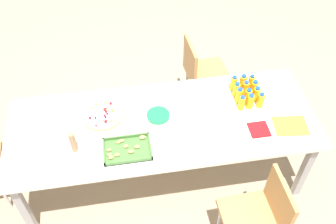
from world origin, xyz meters
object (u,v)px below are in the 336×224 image
(juice_bottle_8, at_px, (239,96))
(juice_bottle_9, at_px, (261,100))
(juice_bottle_4, at_px, (245,89))
(juice_bottle_3, at_px, (254,88))
(paper_folder, at_px, (291,126))
(juice_bottle_2, at_px, (234,83))
(chair_far_left, at_px, (260,214))
(fruit_pizza, at_px, (103,114))
(juice_bottle_6, at_px, (256,94))
(juice_bottle_5, at_px, (236,90))
(snack_tray, at_px, (127,149))
(juice_bottle_11, at_px, (242,103))
(juice_bottle_0, at_px, (251,82))
(juice_bottle_7, at_px, (248,96))
(juice_bottle_10, at_px, (250,101))
(cardboard_tube, at_px, (73,142))
(plate_stack, at_px, (158,115))
(chair_near_left, at_px, (201,70))
(juice_bottle_1, at_px, (243,82))
(party_table, at_px, (163,127))
(napkin_stack, at_px, (259,130))

(juice_bottle_8, height_order, juice_bottle_9, juice_bottle_8)
(juice_bottle_4, distance_m, juice_bottle_9, 0.17)
(juice_bottle_3, relative_size, juice_bottle_8, 0.93)
(juice_bottle_9, distance_m, paper_folder, 0.31)
(juice_bottle_2, bearing_deg, chair_far_left, 86.91)
(chair_far_left, xyz_separation_m, fruit_pizza, (1.05, -0.91, 0.26))
(juice_bottle_2, height_order, juice_bottle_6, juice_bottle_2)
(juice_bottle_5, bearing_deg, snack_tray, 24.20)
(juice_bottle_2, bearing_deg, juice_bottle_11, 90.74)
(juice_bottle_0, bearing_deg, chair_far_left, 78.57)
(juice_bottle_7, bearing_deg, paper_folder, 128.65)
(juice_bottle_10, xyz_separation_m, juice_bottle_11, (0.07, 0.00, -0.00))
(juice_bottle_11, xyz_separation_m, snack_tray, (0.95, 0.27, -0.05))
(juice_bottle_4, height_order, juice_bottle_7, juice_bottle_4)
(juice_bottle_5, xyz_separation_m, cardboard_tube, (1.32, 0.36, 0.03))
(juice_bottle_4, height_order, paper_folder, juice_bottle_4)
(juice_bottle_2, height_order, plate_stack, juice_bottle_2)
(juice_bottle_3, xyz_separation_m, juice_bottle_8, (0.15, 0.07, 0.00))
(juice_bottle_7, bearing_deg, plate_stack, 3.93)
(fruit_pizza, xyz_separation_m, cardboard_tube, (0.22, 0.31, 0.08))
(chair_near_left, relative_size, juice_bottle_6, 6.16)
(juice_bottle_2, xyz_separation_m, plate_stack, (0.67, 0.21, -0.05))
(juice_bottle_7, bearing_deg, juice_bottle_10, 87.07)
(juice_bottle_5, relative_size, cardboard_tube, 0.74)
(juice_bottle_0, xyz_separation_m, juice_bottle_1, (0.07, 0.00, 0.01))
(party_table, xyz_separation_m, juice_bottle_8, (-0.65, -0.12, 0.13))
(chair_far_left, xyz_separation_m, juice_bottle_3, (-0.21, -0.96, 0.31))
(chair_far_left, relative_size, chair_near_left, 1.00)
(juice_bottle_0, xyz_separation_m, plate_stack, (0.82, 0.20, -0.05))
(chair_far_left, xyz_separation_m, juice_bottle_8, (-0.06, -0.89, 0.32))
(juice_bottle_7, height_order, fruit_pizza, juice_bottle_7)
(juice_bottle_4, relative_size, juice_bottle_11, 1.10)
(chair_near_left, distance_m, juice_bottle_6, 0.82)
(juice_bottle_9, distance_m, snack_tray, 1.14)
(paper_folder, bearing_deg, chair_far_left, 55.48)
(snack_tray, relative_size, napkin_stack, 2.34)
(juice_bottle_0, height_order, paper_folder, juice_bottle_0)
(party_table, relative_size, juice_bottle_0, 17.76)
(juice_bottle_9, relative_size, juice_bottle_11, 1.06)
(juice_bottle_5, bearing_deg, napkin_stack, 100.60)
(juice_bottle_0, height_order, juice_bottle_1, juice_bottle_1)
(juice_bottle_1, bearing_deg, juice_bottle_9, 110.18)
(juice_bottle_4, bearing_deg, juice_bottle_1, -91.39)
(juice_bottle_9, bearing_deg, snack_tray, 13.95)
(napkin_stack, bearing_deg, fruit_pizza, -16.34)
(chair_far_left, bearing_deg, fruit_pizza, 46.91)
(juice_bottle_2, bearing_deg, party_table, 22.84)
(juice_bottle_8, bearing_deg, napkin_stack, 102.67)
(juice_bottle_11, distance_m, napkin_stack, 0.26)
(napkin_stack, bearing_deg, juice_bottle_1, -90.41)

